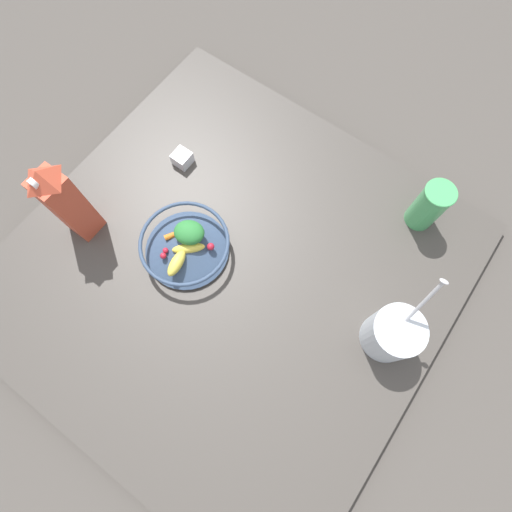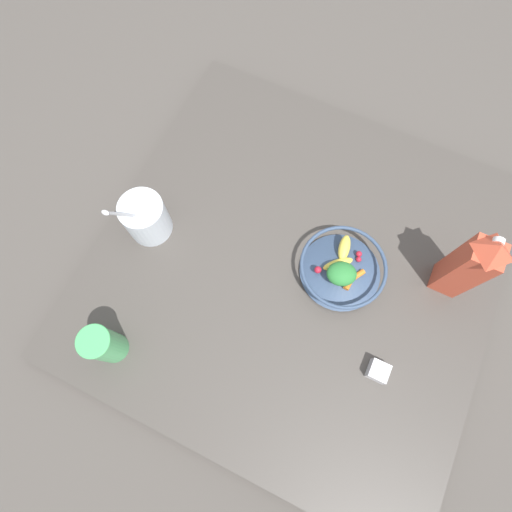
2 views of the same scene
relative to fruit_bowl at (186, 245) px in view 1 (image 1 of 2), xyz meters
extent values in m
plane|color=#4C4742|center=(0.12, 0.03, -0.08)|extent=(6.00, 6.00, 0.00)
cube|color=#47423D|center=(0.12, 0.03, -0.06)|extent=(1.08, 1.08, 0.04)
cylinder|color=#384C6B|center=(0.00, 0.00, -0.04)|extent=(0.12, 0.12, 0.01)
cone|color=#384C6B|center=(0.00, 0.00, -0.01)|extent=(0.22, 0.22, 0.05)
torus|color=#384C6B|center=(0.00, 0.00, 0.02)|extent=(0.23, 0.23, 0.01)
ellipsoid|color=#EFD64C|center=(0.01, 0.00, 0.01)|extent=(0.08, 0.08, 0.03)
ellipsoid|color=#EFD64C|center=(0.02, -0.05, 0.01)|extent=(0.04, 0.08, 0.03)
cylinder|color=orange|center=(-0.03, 0.02, 0.01)|extent=(0.02, 0.05, 0.02)
cylinder|color=orange|center=(-0.04, 0.00, 0.00)|extent=(0.03, 0.04, 0.01)
sphere|color=red|center=(-0.03, -0.04, 0.00)|extent=(0.01, 0.01, 0.01)
sphere|color=red|center=(-0.03, -0.06, 0.01)|extent=(0.02, 0.02, 0.02)
sphere|color=red|center=(0.06, 0.03, 0.01)|extent=(0.02, 0.02, 0.02)
ellipsoid|color=#2D7F38|center=(0.00, 0.03, 0.03)|extent=(0.10, 0.09, 0.04)
cube|color=#CC4C33|center=(-0.27, -0.10, 0.08)|extent=(0.07, 0.07, 0.24)
pyramid|color=#CC4C33|center=(-0.27, -0.10, 0.22)|extent=(0.07, 0.07, 0.04)
cylinder|color=white|center=(-0.27, -0.12, 0.21)|extent=(0.03, 0.01, 0.03)
cylinder|color=silver|center=(0.54, 0.10, 0.02)|extent=(0.12, 0.12, 0.13)
cylinder|color=white|center=(0.54, 0.10, 0.08)|extent=(0.11, 0.11, 0.02)
cylinder|color=silver|center=(0.53, 0.15, 0.13)|extent=(0.01, 0.09, 0.20)
ellipsoid|color=silver|center=(0.53, 0.19, 0.22)|extent=(0.02, 0.01, 0.01)
cylinder|color=#4CB266|center=(0.45, 0.44, 0.04)|extent=(0.08, 0.08, 0.15)
torus|color=#4CB266|center=(0.45, 0.44, 0.11)|extent=(0.08, 0.08, 0.01)
cube|color=silver|center=(-0.18, 0.20, -0.02)|extent=(0.05, 0.05, 0.04)
cube|color=brown|center=(-0.18, 0.20, -0.03)|extent=(0.04, 0.04, 0.02)
camera|label=1|loc=(0.36, -0.19, 0.96)|focal=28.00mm
camera|label=2|loc=(0.07, 0.38, 1.02)|focal=28.00mm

